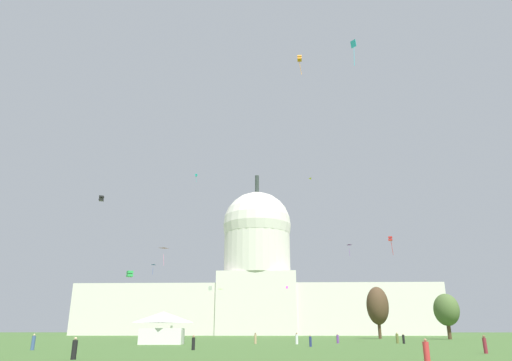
{
  "coord_description": "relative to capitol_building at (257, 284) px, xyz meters",
  "views": [
    {
      "loc": [
        2.57,
        -28.11,
        2.15
      ],
      "look_at": [
        -1.04,
        65.95,
        33.64
      ],
      "focal_mm": 31.39,
      "sensor_mm": 36.0,
      "label": 1
    }
  ],
  "objects": [
    {
      "name": "kite_pink_low",
      "position": [
        -13.66,
        -111.93,
        -4.14
      ],
      "size": [
        1.78,
        1.38,
        3.08
      ],
      "rotation": [
        0.0,
        0.0,
        0.43
      ],
      "color": "pink"
    },
    {
      "name": "kite_violet_mid",
      "position": [
        31.13,
        -53.97,
        6.8
      ],
      "size": [
        1.72,
        1.39,
        3.43
      ],
      "rotation": [
        0.0,
        0.0,
        5.87
      ],
      "color": "purple"
    },
    {
      "name": "person_white_edge_east",
      "position": [
        10.61,
        -121.07,
        -19.87
      ],
      "size": [
        0.61,
        0.61,
        1.73
      ],
      "rotation": [
        0.0,
        0.0,
        2.61
      ],
      "color": "silver",
      "rests_on": "ground_plane"
    },
    {
      "name": "tree_east_mid",
      "position": [
        34.28,
        -73.3,
        -12.53
      ],
      "size": [
        7.75,
        7.94,
        13.0
      ],
      "color": "#4C3823",
      "rests_on": "ground_plane"
    },
    {
      "name": "kite_turquoise_high",
      "position": [
        -19.89,
        -47.1,
        33.55
      ],
      "size": [
        0.86,
        0.82,
        3.09
      ],
      "rotation": [
        0.0,
        0.0,
        1.34
      ],
      "color": "teal"
    },
    {
      "name": "person_navy_back_center",
      "position": [
        11.93,
        -131.78,
        -19.96
      ],
      "size": [
        0.35,
        0.35,
        1.51
      ],
      "rotation": [
        0.0,
        0.0,
        0.05
      ],
      "color": "navy",
      "rests_on": "ground_plane"
    },
    {
      "name": "kite_yellow_mid",
      "position": [
        15.32,
        -98.97,
        13.91
      ],
      "size": [
        0.74,
        1.24,
        0.21
      ],
      "rotation": [
        0.0,
        0.0,
        4.64
      ],
      "color": "yellow"
    },
    {
      "name": "person_black_front_left",
      "position": [
        28.24,
        -117.46,
        -19.92
      ],
      "size": [
        0.46,
        0.46,
        1.6
      ],
      "rotation": [
        0.0,
        0.0,
        4.95
      ],
      "color": "black",
      "rests_on": "ground_plane"
    },
    {
      "name": "kite_green_low",
      "position": [
        -20.62,
        -109.56,
        -8.26
      ],
      "size": [
        1.45,
        1.45,
        1.13
      ],
      "rotation": [
        0.0,
        0.0,
        3.76
      ],
      "color": "green"
    },
    {
      "name": "person_black_mid_left",
      "position": [
        -8.26,
        -159.96,
        -19.92
      ],
      "size": [
        0.46,
        0.46,
        1.62
      ],
      "rotation": [
        0.0,
        0.0,
        4.89
      ],
      "color": "black",
      "rests_on": "ground_plane"
    },
    {
      "name": "kite_orange_high",
      "position": [
        12.79,
        -118.95,
        32.78
      ],
      "size": [
        0.87,
        0.94,
        4.43
      ],
      "rotation": [
        0.0,
        0.0,
        3.11
      ],
      "color": "orange"
    },
    {
      "name": "kite_blue_mid",
      "position": [
        -32.42,
        -48.36,
        1.56
      ],
      "size": [
        1.57,
        1.42,
        3.13
      ],
      "rotation": [
        0.0,
        0.0,
        0.6
      ],
      "color": "blue"
    },
    {
      "name": "tree_east_near",
      "position": [
        49.03,
        -81.22,
        -13.9
      ],
      "size": [
        7.6,
        8.18,
        10.6
      ],
      "color": "#4C3823",
      "rests_on": "ground_plane"
    },
    {
      "name": "capitol_building",
      "position": [
        0.0,
        0.0,
        0.0
      ],
      "size": [
        149.46,
        30.21,
        70.03
      ],
      "color": "silver",
      "rests_on": "ground_plane"
    },
    {
      "name": "event_tent",
      "position": [
        -10.45,
        -122.74,
        -18.23
      ],
      "size": [
        7.08,
        4.63,
        4.87
      ],
      "rotation": [
        0.0,
        0.0,
        0.06
      ],
      "color": "white",
      "rests_on": "ground_plane"
    },
    {
      "name": "kite_red_mid",
      "position": [
        28.63,
        -113.78,
        -2.67
      ],
      "size": [
        0.87,
        0.87,
        3.36
      ],
      "rotation": [
        0.0,
        0.0,
        1.18
      ],
      "color": "red"
    },
    {
      "name": "person_denim_front_center",
      "position": [
        -19.97,
        -143.67,
        -19.87
      ],
      "size": [
        0.56,
        0.56,
        1.71
      ],
      "rotation": [
        0.0,
        0.0,
        3.98
      ],
      "color": "#3D5684",
      "rests_on": "ground_plane"
    },
    {
      "name": "person_red_deep_crowd",
      "position": [
        17.23,
        -163.57,
        -19.93
      ],
      "size": [
        0.41,
        0.41,
        1.6
      ],
      "rotation": [
        0.0,
        0.0,
        4.69
      ],
      "color": "red",
      "rests_on": "ground_plane"
    },
    {
      "name": "kite_black_mid",
      "position": [
        -35.05,
        -91.81,
        12.2
      ],
      "size": [
        1.27,
        1.26,
        1.28
      ],
      "rotation": [
        0.0,
        0.0,
        4.92
      ],
      "color": "black"
    },
    {
      "name": "person_black_back_right",
      "position": [
        -2.03,
        -142.82,
        -19.93
      ],
      "size": [
        0.46,
        0.46,
        1.58
      ],
      "rotation": [
        0.0,
        0.0,
        4.98
      ],
      "color": "black",
      "rests_on": "ground_plane"
    },
    {
      "name": "kite_magenta_low",
      "position": [
        11.44,
        -45.8,
        -5.31
      ],
      "size": [
        0.81,
        0.4,
        1.0
      ],
      "rotation": [
        0.0,
        0.0,
        2.3
      ],
      "color": "#D1339E"
    },
    {
      "name": "kite_cyan_high",
      "position": [
        19.87,
        -136.51,
        23.12
      ],
      "size": [
        0.81,
        1.15,
        4.49
      ],
      "rotation": [
        0.0,
        0.0,
        1.41
      ],
      "color": "#33BCDB"
    },
    {
      "name": "kite_lime_low",
      "position": [
        -10.36,
        -46.08,
        -6.13
      ],
      "size": [
        1.64,
        0.85,
        0.24
      ],
      "rotation": [
        0.0,
        0.0,
        0.17
      ],
      "color": "#8CD133"
    },
    {
      "name": "kite_white_low",
      "position": [
        -6.87,
        -95.64,
        -9.8
      ],
      "size": [
        0.81,
        0.43,
        0.96
      ],
      "rotation": [
        0.0,
        0.0,
        2.47
      ],
      "color": "white"
    },
    {
      "name": "person_tan_near_tree_east",
      "position": [
        4.02,
        -119.3,
        -19.86
      ],
      "size": [
        0.54,
        0.54,
        1.71
      ],
      "rotation": [
        0.0,
        0.0,
        0.97
      ],
      "color": "tan",
      "rests_on": "ground_plane"
    },
    {
      "name": "person_maroon_lawn_far_left",
      "position": [
        27.28,
        -149.46,
        -19.88
      ],
      "size": [
        0.45,
        0.45,
        1.66
      ],
      "rotation": [
        0.0,
        0.0,
        5.07
      ],
      "color": "maroon",
      "rests_on": "ground_plane"
    },
    {
      "name": "person_olive_lawn_far_right",
      "position": [
        27.66,
        -115.76,
        -19.84
      ],
      "size": [
        0.62,
        0.62,
        1.79
      ],
      "rotation": [
        0.0,
        0.0,
        0.64
      ],
      "color": "olive",
      "rests_on": "ground_plane"
    },
    {
      "name": "person_purple_front_right",
      "position": [
        17.77,
        -115.55,
        -19.96
      ],
      "size": [
        0.57,
        0.57,
        1.54
      ],
      "rotation": [
        0.0,
        0.0,
        0.79
      ],
      "color": "#703D93",
      "rests_on": "ground_plane"
    }
  ]
}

